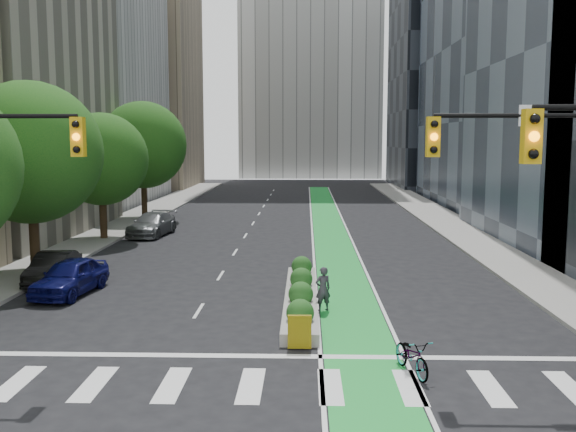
# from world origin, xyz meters

# --- Properties ---
(ground) EXTENTS (160.00, 160.00, 0.00)m
(ground) POSITION_xyz_m (0.00, 0.00, 0.00)
(ground) COLOR black
(ground) RESTS_ON ground
(sidewalk_left) EXTENTS (3.60, 90.00, 0.15)m
(sidewalk_left) POSITION_xyz_m (-11.80, 25.00, 0.07)
(sidewalk_left) COLOR gray
(sidewalk_left) RESTS_ON ground
(sidewalk_right) EXTENTS (3.60, 90.00, 0.15)m
(sidewalk_right) POSITION_xyz_m (11.80, 25.00, 0.07)
(sidewalk_right) COLOR gray
(sidewalk_right) RESTS_ON ground
(bike_lane_paint) EXTENTS (2.20, 70.00, 0.01)m
(bike_lane_paint) POSITION_xyz_m (3.00, 30.00, 0.01)
(bike_lane_paint) COLOR green
(bike_lane_paint) RESTS_ON ground
(building_tan_far) EXTENTS (14.00, 16.00, 26.00)m
(building_tan_far) POSITION_xyz_m (-20.00, 66.00, 13.00)
(building_tan_far) COLOR tan
(building_tan_far) RESTS_ON ground
(building_dark_end) EXTENTS (14.00, 18.00, 28.00)m
(building_dark_end) POSITION_xyz_m (20.00, 68.00, 14.00)
(building_dark_end) COLOR black
(building_dark_end) RESTS_ON ground
(tree_mid) EXTENTS (6.40, 6.40, 8.78)m
(tree_mid) POSITION_xyz_m (-11.00, 12.00, 5.57)
(tree_mid) COLOR black
(tree_mid) RESTS_ON ground
(tree_midfar) EXTENTS (5.60, 5.60, 7.76)m
(tree_midfar) POSITION_xyz_m (-11.00, 22.00, 4.95)
(tree_midfar) COLOR black
(tree_midfar) RESTS_ON ground
(tree_far) EXTENTS (6.60, 6.60, 9.00)m
(tree_far) POSITION_xyz_m (-11.00, 32.00, 5.69)
(tree_far) COLOR black
(tree_far) RESTS_ON ground
(median_planter) EXTENTS (1.20, 10.26, 1.10)m
(median_planter) POSITION_xyz_m (1.20, 7.04, 0.37)
(median_planter) COLOR gray
(median_planter) RESTS_ON ground
(bicycle) EXTENTS (1.17, 2.01, 1.00)m
(bicycle) POSITION_xyz_m (4.20, -0.04, 0.50)
(bicycle) COLOR gray
(bicycle) RESTS_ON ground
(cyclist) EXTENTS (0.70, 0.59, 1.62)m
(cyclist) POSITION_xyz_m (2.00, 6.13, 0.81)
(cyclist) COLOR #332E37
(cyclist) RESTS_ON ground
(parked_car_left_near) EXTENTS (2.26, 4.45, 1.45)m
(parked_car_left_near) POSITION_xyz_m (-8.03, 8.31, 0.73)
(parked_car_left_near) COLOR #0D0F50
(parked_car_left_near) RESTS_ON ground
(parked_car_left_mid) EXTENTS (1.66, 4.11, 1.33)m
(parked_car_left_mid) POSITION_xyz_m (-9.50, 10.28, 0.66)
(parked_car_left_mid) COLOR black
(parked_car_left_mid) RESTS_ON ground
(parked_car_left_far) EXTENTS (2.64, 5.23, 1.45)m
(parked_car_left_far) POSITION_xyz_m (-8.48, 23.90, 0.73)
(parked_car_left_far) COLOR #55575A
(parked_car_left_far) RESTS_ON ground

